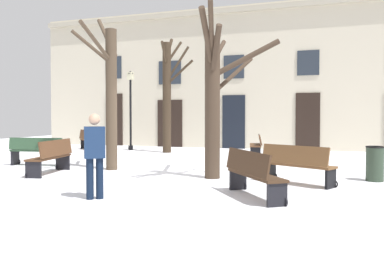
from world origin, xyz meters
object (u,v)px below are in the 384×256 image
(tree_left_of_center, at_px, (168,92))
(bench_far_corner, at_px, (297,164))
(tree_foreground, at_px, (215,95))
(streetlamp, at_px, (131,101))
(litter_bin, at_px, (375,163))
(bench_by_litter_bin, at_px, (257,145))
(bench_back_to_back_right, at_px, (89,140))
(tree_center, at_px, (110,91))
(bench_near_center_tree, at_px, (51,157))
(bench_near_lamp, at_px, (253,173))
(person_near_bench, at_px, (95,152))
(bench_back_to_back_left, at_px, (38,151))

(tree_left_of_center, xyz_separation_m, bench_far_corner, (5.86, -6.50, -2.16))
(tree_foreground, xyz_separation_m, streetlamp, (-5.97, 6.96, 0.14))
(litter_bin, bearing_deg, bench_by_litter_bin, 126.30)
(tree_left_of_center, relative_size, bench_back_to_back_right, 3.30)
(tree_center, height_order, bench_near_center_tree, tree_center)
(bench_back_to_back_right, bearing_deg, streetlamp, -126.03)
(litter_bin, relative_size, bench_far_corner, 0.49)
(tree_center, bearing_deg, bench_far_corner, -9.18)
(bench_near_center_tree, distance_m, bench_far_corner, 6.48)
(tree_center, xyz_separation_m, bench_near_lamp, (4.67, -2.67, -1.83))
(bench_far_corner, xyz_separation_m, person_near_bench, (-3.53, -2.88, 0.43))
(streetlamp, bearing_deg, litter_bin, -32.16)
(bench_back_to_back_right, relative_size, bench_far_corner, 0.89)
(streetlamp, bearing_deg, bench_near_center_tree, -78.58)
(person_near_bench, bearing_deg, bench_near_center_tree, -75.99)
(bench_back_to_back_right, xyz_separation_m, bench_back_to_back_left, (1.84, -5.67, 0.01))
(bench_back_to_back_right, relative_size, bench_by_litter_bin, 0.91)
(tree_foreground, bearing_deg, bench_by_litter_bin, 89.08)
(streetlamp, distance_m, person_near_bench, 11.13)
(tree_center, bearing_deg, tree_foreground, -10.38)
(bench_near_center_tree, bearing_deg, bench_back_to_back_left, -141.35)
(bench_back_to_back_right, bearing_deg, bench_by_litter_bin, -147.07)
(tree_left_of_center, relative_size, bench_by_litter_bin, 3.02)
(litter_bin, relative_size, person_near_bench, 0.52)
(bench_back_to_back_right, height_order, bench_near_center_tree, bench_back_to_back_right)
(streetlamp, relative_size, bench_far_corner, 2.12)
(tree_center, bearing_deg, bench_by_litter_bin, 56.76)
(tree_foreground, distance_m, bench_far_corner, 2.64)
(bench_near_lamp, height_order, person_near_bench, person_near_bench)
(tree_left_of_center, xyz_separation_m, streetlamp, (-2.15, 0.71, -0.37))
(bench_back_to_back_left, xyz_separation_m, bench_near_lamp, (7.33, -2.75, -0.01))
(streetlamp, bearing_deg, bench_far_corner, -42.02)
(tree_center, xyz_separation_m, bench_near_center_tree, (-1.09, -1.27, -1.83))
(tree_center, bearing_deg, bench_near_center_tree, -130.68)
(litter_bin, height_order, bench_near_center_tree, bench_near_center_tree)
(litter_bin, bearing_deg, tree_foreground, -167.70)
(litter_bin, distance_m, bench_near_center_tree, 8.35)
(bench_far_corner, xyz_separation_m, bench_back_to_back_left, (-8.05, 0.96, 0.02))
(bench_back_to_back_right, distance_m, bench_far_corner, 11.90)
(tree_foreground, distance_m, bench_near_center_tree, 4.77)
(tree_center, relative_size, streetlamp, 1.28)
(tree_center, relative_size, bench_far_corner, 2.72)
(tree_foreground, bearing_deg, tree_center, 169.62)
(streetlamp, bearing_deg, bench_by_litter_bin, -10.34)
(tree_center, height_order, litter_bin, tree_center)
(bench_back_to_back_left, relative_size, bench_near_lamp, 1.08)
(bench_back_to_back_right, bearing_deg, bench_back_to_back_left, 144.62)
(tree_foreground, height_order, bench_near_center_tree, tree_foreground)
(streetlamp, distance_m, bench_back_to_back_right, 2.66)
(tree_center, distance_m, bench_back_to_back_right, 7.54)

